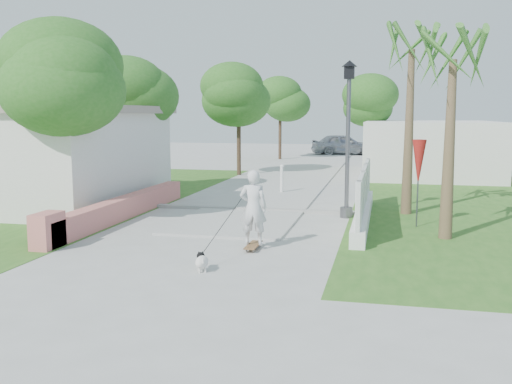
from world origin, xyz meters
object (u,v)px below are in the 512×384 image
(street_lamp, at_px, (348,133))
(dog, at_px, (202,261))
(patio_umbrella, at_px, (419,163))
(skateboarder, at_px, (238,217))
(bollard, at_px, (282,178))
(parked_car, at_px, (343,144))

(street_lamp, height_order, dog, street_lamp)
(street_lamp, xyz_separation_m, patio_umbrella, (1.90, -1.00, -0.74))
(street_lamp, relative_size, skateboarder, 1.99)
(bollard, relative_size, skateboarder, 0.49)
(patio_umbrella, bearing_deg, skateboarder, -135.17)
(bollard, xyz_separation_m, dog, (0.41, -10.80, -0.39))
(street_lamp, relative_size, patio_umbrella, 1.93)
(street_lamp, distance_m, bollard, 5.56)
(street_lamp, distance_m, skateboarder, 5.46)
(skateboarder, xyz_separation_m, parked_car, (0.01, 30.20, -0.04))
(bollard, bearing_deg, parked_car, 87.94)
(patio_umbrella, distance_m, skateboarder, 5.51)
(dog, bearing_deg, skateboarder, 52.44)
(skateboarder, relative_size, parked_car, 0.50)
(dog, bearing_deg, bollard, 67.49)
(street_lamp, bearing_deg, parked_car, 94.39)
(street_lamp, bearing_deg, bollard, 120.96)
(bollard, distance_m, patio_umbrella, 7.25)
(dog, distance_m, parked_car, 31.68)
(street_lamp, bearing_deg, patio_umbrella, -27.76)
(bollard, height_order, parked_car, parked_car)
(skateboarder, bearing_deg, dog, 72.96)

